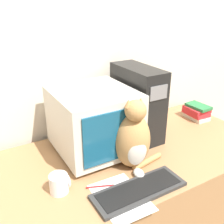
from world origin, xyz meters
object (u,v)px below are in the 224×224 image
Objects in this scene: cat at (133,139)px; computer_tower at (137,102)px; book_stack at (197,112)px; keyboard at (139,190)px; pen at (100,186)px; mug at (59,183)px; crt_monitor at (94,121)px.

computer_tower is at bearing 64.54° from cat.
cat is at bearing -160.93° from book_stack.
keyboard is 1.14× the size of cat.
keyboard is at bearing -102.76° from cat.
computer_tower reaches higher than pen.
pen is 0.20m from mug.
pen is at bearing -112.55° from crt_monitor.
pen is at bearing -151.02° from cat.
cat is 3.10× the size of pen.
computer_tower reaches higher than book_stack.
computer_tower is 3.55× the size of pen.
mug is (-0.18, 0.07, 0.04)m from pen.
cat reaches higher than book_stack.
mug is (-0.41, 0.00, -0.12)m from cat.
book_stack is at bearing -2.19° from computer_tower.
keyboard is at bearing -88.33° from crt_monitor.
crt_monitor is 2.42× the size of book_stack.
book_stack is at bearing 31.76° from cat.
mug is (-0.64, -0.29, -0.18)m from computer_tower.
crt_monitor is at bearing -173.26° from computer_tower.
computer_tower reaches higher than crt_monitor.
crt_monitor is 0.27m from cat.
computer_tower is 0.61m from keyboard.
mug is at bearing -167.45° from cat.
book_stack is (0.55, -0.02, -0.18)m from computer_tower.
cat is 0.82m from book_stack.
crt_monitor is 0.88m from book_stack.
book_stack reaches higher than keyboard.
crt_monitor reaches higher than pen.
cat is 0.43m from mug.
pen is 1.37× the size of mug.
book_stack is at bearing 18.43° from pen.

